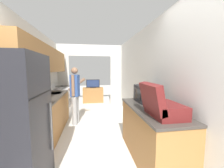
{
  "coord_description": "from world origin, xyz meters",
  "views": [
    {
      "loc": [
        0.01,
        -1.07,
        1.5
      ],
      "look_at": [
        0.54,
        2.31,
        1.14
      ],
      "focal_mm": 22.0,
      "sensor_mm": 36.0,
      "label": 1
    }
  ],
  "objects_px": {
    "person": "(75,94)",
    "suitcase": "(160,105)",
    "television": "(93,84)",
    "microwave": "(147,94)",
    "refrigerator": "(11,126)",
    "tv_cabinet": "(93,95)",
    "range_oven": "(61,101)",
    "knife": "(62,86)"
  },
  "relations": [
    {
      "from": "microwave",
      "to": "knife",
      "type": "distance_m",
      "value": 3.6
    },
    {
      "from": "television",
      "to": "knife",
      "type": "xyz_separation_m",
      "value": [
        -1.16,
        -0.88,
        0.03
      ]
    },
    {
      "from": "knife",
      "to": "suitcase",
      "type": "bearing_deg",
      "value": -95.8
    },
    {
      "from": "person",
      "to": "range_oven",
      "type": "bearing_deg",
      "value": 46.07
    },
    {
      "from": "refrigerator",
      "to": "knife",
      "type": "bearing_deg",
      "value": 92.0
    },
    {
      "from": "microwave",
      "to": "range_oven",
      "type": "bearing_deg",
      "value": 132.57
    },
    {
      "from": "refrigerator",
      "to": "knife",
      "type": "relative_size",
      "value": 5.73
    },
    {
      "from": "microwave",
      "to": "person",
      "type": "bearing_deg",
      "value": 138.04
    },
    {
      "from": "tv_cabinet",
      "to": "television",
      "type": "height_order",
      "value": "television"
    },
    {
      "from": "person",
      "to": "suitcase",
      "type": "height_order",
      "value": "person"
    },
    {
      "from": "knife",
      "to": "person",
      "type": "bearing_deg",
      "value": -101.59
    },
    {
      "from": "television",
      "to": "knife",
      "type": "height_order",
      "value": "television"
    },
    {
      "from": "microwave",
      "to": "knife",
      "type": "bearing_deg",
      "value": 126.25
    },
    {
      "from": "person",
      "to": "refrigerator",
      "type": "bearing_deg",
      "value": -179.73
    },
    {
      "from": "person",
      "to": "television",
      "type": "distance_m",
      "value": 2.49
    },
    {
      "from": "television",
      "to": "microwave",
      "type": "bearing_deg",
      "value": -75.67
    },
    {
      "from": "refrigerator",
      "to": "range_oven",
      "type": "height_order",
      "value": "refrigerator"
    },
    {
      "from": "range_oven",
      "to": "microwave",
      "type": "bearing_deg",
      "value": -47.43
    },
    {
      "from": "range_oven",
      "to": "tv_cabinet",
      "type": "relative_size",
      "value": 1.12
    },
    {
      "from": "person",
      "to": "television",
      "type": "bearing_deg",
      "value": 1.72
    },
    {
      "from": "refrigerator",
      "to": "television",
      "type": "height_order",
      "value": "refrigerator"
    },
    {
      "from": "refrigerator",
      "to": "knife",
      "type": "height_order",
      "value": "refrigerator"
    },
    {
      "from": "range_oven",
      "to": "suitcase",
      "type": "distance_m",
      "value": 3.64
    },
    {
      "from": "refrigerator",
      "to": "person",
      "type": "relative_size",
      "value": 1.08
    },
    {
      "from": "range_oven",
      "to": "suitcase",
      "type": "bearing_deg",
      "value": -58.07
    },
    {
      "from": "refrigerator",
      "to": "suitcase",
      "type": "xyz_separation_m",
      "value": [
        1.84,
        -0.05,
        0.18
      ]
    },
    {
      "from": "tv_cabinet",
      "to": "knife",
      "type": "bearing_deg",
      "value": -141.7
    },
    {
      "from": "refrigerator",
      "to": "range_oven",
      "type": "distance_m",
      "value": 3.03
    },
    {
      "from": "refrigerator",
      "to": "microwave",
      "type": "relative_size",
      "value": 3.57
    },
    {
      "from": "suitcase",
      "to": "knife",
      "type": "distance_m",
      "value": 4.21
    },
    {
      "from": "microwave",
      "to": "tv_cabinet",
      "type": "relative_size",
      "value": 0.52
    },
    {
      "from": "range_oven",
      "to": "knife",
      "type": "distance_m",
      "value": 0.8
    },
    {
      "from": "microwave",
      "to": "tv_cabinet",
      "type": "bearing_deg",
      "value": 104.18
    },
    {
      "from": "television",
      "to": "suitcase",
      "type": "bearing_deg",
      "value": -79.99
    },
    {
      "from": "suitcase",
      "to": "microwave",
      "type": "relative_size",
      "value": 1.17
    },
    {
      "from": "person",
      "to": "microwave",
      "type": "relative_size",
      "value": 3.31
    },
    {
      "from": "refrigerator",
      "to": "television",
      "type": "relative_size",
      "value": 2.82
    },
    {
      "from": "refrigerator",
      "to": "microwave",
      "type": "distance_m",
      "value": 2.15
    },
    {
      "from": "range_oven",
      "to": "television",
      "type": "height_order",
      "value": "television"
    },
    {
      "from": "person",
      "to": "suitcase",
      "type": "relative_size",
      "value": 2.83
    },
    {
      "from": "person",
      "to": "suitcase",
      "type": "xyz_separation_m",
      "value": [
        1.34,
        -2.15,
        0.2
      ]
    },
    {
      "from": "refrigerator",
      "to": "person",
      "type": "height_order",
      "value": "refrigerator"
    }
  ]
}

